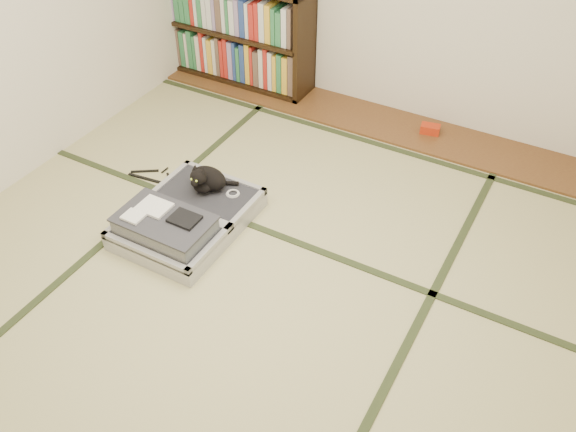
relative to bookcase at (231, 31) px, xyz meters
The scene contains 10 objects.
floor 2.58m from the bookcase, 54.43° to the right, with size 4.50×4.50×0.00m, color #C9B986.
wood_strip 1.54m from the bookcase, ahead, with size 4.00×0.50×0.02m, color brown.
red_item 1.93m from the bookcase, ahead, with size 0.15×0.09×0.07m, color #B6290E.
room_shell 2.74m from the bookcase, 54.43° to the right, with size 4.50×4.50×4.50m.
tatami_borders 2.21m from the bookcase, 46.78° to the right, with size 4.00×4.50×0.01m.
bookcase is the anchor object (origin of this frame).
suitcase 2.14m from the bookcase, 65.71° to the right, with size 0.67×0.90×0.27m.
cat 1.85m from the bookcase, 62.40° to the right, with size 0.30×0.30×0.24m.
cable_coil 1.91m from the bookcase, 57.00° to the right, with size 0.09×0.09×0.02m.
hanger 1.67m from the bookcase, 77.84° to the right, with size 0.42×0.21×0.01m.
Camera 1 is at (1.44, -2.13, 2.70)m, focal length 38.00 mm.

